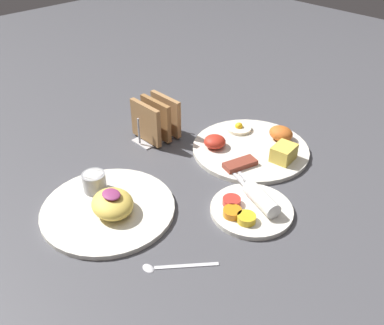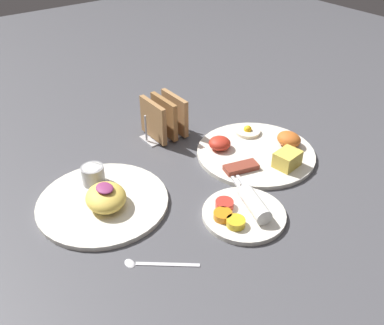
{
  "view_description": "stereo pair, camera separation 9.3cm",
  "coord_description": "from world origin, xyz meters",
  "px_view_note": "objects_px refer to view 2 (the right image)",
  "views": [
    {
      "loc": [
        0.58,
        -0.48,
        0.56
      ],
      "look_at": [
        0.02,
        0.05,
        0.03
      ],
      "focal_mm": 40.0,
      "sensor_mm": 36.0,
      "label": 1
    },
    {
      "loc": [
        0.64,
        -0.41,
        0.56
      ],
      "look_at": [
        0.02,
        0.05,
        0.03
      ],
      "focal_mm": 40.0,
      "sensor_mm": 36.0,
      "label": 2
    }
  ],
  "objects_px": {
    "plate_breakfast": "(258,151)",
    "toast_rack": "(164,118)",
    "plate_foreground": "(102,197)",
    "plate_condiments": "(244,212)"
  },
  "relations": [
    {
      "from": "plate_breakfast",
      "to": "plate_foreground",
      "type": "bearing_deg",
      "value": -98.83
    },
    {
      "from": "plate_breakfast",
      "to": "plate_condiments",
      "type": "relative_size",
      "value": 1.65
    },
    {
      "from": "plate_foreground",
      "to": "toast_rack",
      "type": "xyz_separation_m",
      "value": [
        -0.15,
        0.25,
        0.03
      ]
    },
    {
      "from": "plate_condiments",
      "to": "toast_rack",
      "type": "height_order",
      "value": "toast_rack"
    },
    {
      "from": "plate_foreground",
      "to": "toast_rack",
      "type": "distance_m",
      "value": 0.29
    },
    {
      "from": "plate_breakfast",
      "to": "plate_condiments",
      "type": "xyz_separation_m",
      "value": [
        0.14,
        -0.17,
        0.0
      ]
    },
    {
      "from": "plate_condiments",
      "to": "plate_foreground",
      "type": "height_order",
      "value": "plate_foreground"
    },
    {
      "from": "plate_breakfast",
      "to": "toast_rack",
      "type": "distance_m",
      "value": 0.24
    },
    {
      "from": "plate_condiments",
      "to": "plate_foreground",
      "type": "xyz_separation_m",
      "value": [
        -0.2,
        -0.2,
        0.0
      ]
    },
    {
      "from": "plate_breakfast",
      "to": "toast_rack",
      "type": "height_order",
      "value": "toast_rack"
    }
  ]
}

